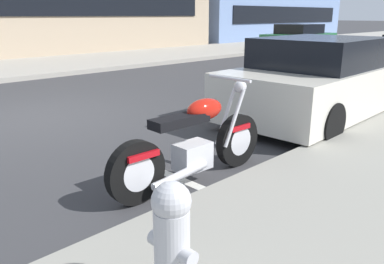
{
  "coord_description": "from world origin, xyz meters",
  "views": [
    {
      "loc": [
        -2.78,
        -6.86,
        1.79
      ],
      "look_at": [
        0.22,
        -3.82,
        0.51
      ],
      "focal_mm": 36.54,
      "sensor_mm": 36.0,
      "label": 1
    }
  ],
  "objects": [
    {
      "name": "ground_plane",
      "position": [
        0.0,
        0.0,
        0.0
      ],
      "size": [
        260.0,
        260.0,
        0.0
      ],
      "primitive_type": "plane",
      "color": "#333335"
    },
    {
      "name": "sidewalk_far_curb",
      "position": [
        12.0,
        6.81,
        0.07
      ],
      "size": [
        120.0,
        5.0,
        0.14
      ],
      "primitive_type": "cube",
      "color": "gray",
      "rests_on": "ground"
    },
    {
      "name": "fire_hydrant",
      "position": [
        -1.42,
        -5.31,
        0.53
      ],
      "size": [
        0.24,
        0.36,
        0.73
      ],
      "color": "#B7B7BC",
      "rests_on": "sidewalk_near_curb"
    },
    {
      "name": "parked_motorcycle",
      "position": [
        0.08,
        -4.0,
        0.43
      ],
      "size": [
        2.15,
        0.62,
        1.12
      ],
      "rotation": [
        0.0,
        0.0,
        -0.03
      ],
      "color": "black",
      "rests_on": "ground"
    },
    {
      "name": "parked_car_mid_block",
      "position": [
        3.71,
        -3.56,
        0.67
      ],
      "size": [
        4.25,
        1.96,
        1.43
      ],
      "rotation": [
        0.0,
        0.0,
        0.02
      ],
      "color": "beige",
      "rests_on": "ground"
    },
    {
      "name": "car_opposite_curb",
      "position": [
        14.97,
        3.54,
        0.64
      ],
      "size": [
        4.34,
        1.82,
        1.36
      ],
      "rotation": [
        0.0,
        0.0,
        3.14
      ],
      "color": "#236638",
      "rests_on": "ground"
    },
    {
      "name": "parking_stall_stripe",
      "position": [
        0.0,
        -3.71,
        0.0
      ],
      "size": [
        0.12,
        2.2,
        0.01
      ],
      "primitive_type": "cube",
      "color": "silver",
      "rests_on": "ground"
    }
  ]
}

